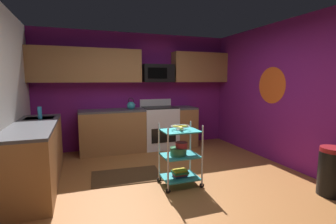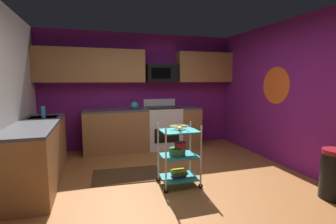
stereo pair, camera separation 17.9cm
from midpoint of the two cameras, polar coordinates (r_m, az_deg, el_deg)
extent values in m
cube|color=#995B2D|center=(3.81, 0.03, -16.98)|extent=(4.40, 4.80, 0.04)
cube|color=#751970|center=(5.82, -8.14, 4.83)|extent=(4.52, 0.06, 2.60)
cube|color=#751970|center=(4.73, 26.44, 3.56)|extent=(0.06, 4.80, 2.60)
cylinder|color=#E5591E|center=(5.10, 21.78, 5.72)|extent=(0.00, 0.69, 0.69)
cube|color=#9E6B3D|center=(5.60, -7.29, -4.12)|extent=(2.59, 0.60, 0.88)
cube|color=#4C4C51|center=(5.53, -7.37, 0.55)|extent=(2.59, 0.60, 0.04)
cube|color=#9E6B3D|center=(4.22, -29.23, -8.84)|extent=(0.60, 2.11, 0.88)
cube|color=#4C4C51|center=(4.13, -29.63, -2.68)|extent=(0.60, 2.11, 0.04)
cube|color=#B7BABC|center=(4.73, -28.36, -2.17)|extent=(0.44, 0.36, 0.16)
cube|color=white|center=(5.71, -2.91, -3.65)|extent=(0.76, 0.64, 0.92)
cube|color=black|center=(5.43, -1.90, -5.41)|extent=(0.56, 0.01, 0.32)
cube|color=white|center=(5.91, -3.76, 2.11)|extent=(0.76, 0.06, 0.18)
cube|color=black|center=(5.64, -2.94, 1.04)|extent=(0.72, 0.60, 0.02)
cube|color=#9E6B3D|center=(5.51, -19.02, 10.09)|extent=(2.25, 0.33, 0.70)
cube|color=#9E6B3D|center=(6.14, 6.45, 10.12)|extent=(1.35, 0.33, 0.70)
cube|color=black|center=(5.71, -3.31, 8.86)|extent=(0.70, 0.38, 0.40)
cube|color=black|center=(5.51, -3.34, 8.91)|extent=(0.44, 0.01, 0.24)
cylinder|color=silver|center=(3.42, -1.52, -10.97)|extent=(0.02, 0.02, 0.88)
cylinder|color=black|center=(3.58, -1.49, -17.67)|extent=(0.07, 0.02, 0.07)
cylinder|color=silver|center=(3.61, 6.47, -10.03)|extent=(0.02, 0.02, 0.88)
cylinder|color=black|center=(3.76, 6.37, -16.44)|extent=(0.07, 0.02, 0.07)
cylinder|color=silver|center=(3.79, -3.46, -9.15)|extent=(0.02, 0.02, 0.88)
cylinder|color=black|center=(3.93, -3.41, -15.30)|extent=(0.07, 0.02, 0.07)
cylinder|color=silver|center=(3.96, 3.86, -8.42)|extent=(0.02, 0.02, 0.88)
cylinder|color=black|center=(4.10, 3.80, -14.35)|extent=(0.07, 0.02, 0.07)
cube|color=teal|center=(3.80, 1.36, -14.74)|extent=(0.52, 0.41, 0.02)
cube|color=teal|center=(3.69, 1.38, -9.98)|extent=(0.52, 0.41, 0.02)
cube|color=teal|center=(3.60, 1.39, -4.35)|extent=(0.52, 0.41, 0.02)
torus|color=silver|center=(3.58, 1.40, -3.27)|extent=(0.27, 0.27, 0.01)
cylinder|color=silver|center=(3.59, 1.39, -4.05)|extent=(0.12, 0.12, 0.02)
ellipsoid|color=yellow|center=(3.62, 2.02, -3.42)|extent=(0.17, 0.09, 0.04)
ellipsoid|color=yellow|center=(3.61, 0.66, -3.45)|extent=(0.15, 0.14, 0.04)
ellipsoid|color=yellow|center=(3.54, 1.51, -3.66)|extent=(0.08, 0.17, 0.04)
cylinder|color=#387F4C|center=(3.66, 0.97, -9.09)|extent=(0.24, 0.24, 0.11)
torus|color=#387F4C|center=(3.65, 0.98, -8.27)|extent=(0.25, 0.25, 0.01)
cylinder|color=maroon|center=(3.63, 1.67, -7.64)|extent=(0.17, 0.17, 0.08)
torus|color=maroon|center=(3.62, 1.67, -7.05)|extent=(0.18, 0.18, 0.01)
cube|color=#1E4C8C|center=(3.79, 1.36, -14.42)|extent=(0.19, 0.14, 0.03)
cube|color=#B22626|center=(3.78, 1.36, -14.05)|extent=(0.22, 0.16, 0.03)
cube|color=#26723F|center=(3.77, 1.36, -13.66)|extent=(0.22, 0.20, 0.03)
cube|color=gold|center=(3.77, 1.36, -13.30)|extent=(0.20, 0.15, 0.02)
sphere|color=teal|center=(5.48, -9.42, 1.42)|extent=(0.18, 0.18, 0.18)
sphere|color=black|center=(5.47, -9.44, 2.33)|extent=(0.03, 0.03, 0.03)
cone|color=teal|center=(5.50, -8.60, 1.64)|extent=(0.09, 0.04, 0.06)
torus|color=black|center=(5.47, -9.45, 2.59)|extent=(0.12, 0.01, 0.12)
cylinder|color=#2D8CBF|center=(4.60, -28.38, -0.14)|extent=(0.06, 0.06, 0.20)
cylinder|color=black|center=(4.04, 32.41, -11.86)|extent=(0.34, 0.34, 0.60)
cylinder|color=maroon|center=(3.95, 32.74, -7.31)|extent=(0.33, 0.33, 0.06)
cube|color=#472D19|center=(4.22, -10.72, -14.23)|extent=(1.14, 0.76, 0.01)
camera|label=1|loc=(0.09, -91.32, -0.17)|focal=26.53mm
camera|label=2|loc=(0.09, 88.68, 0.17)|focal=26.53mm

